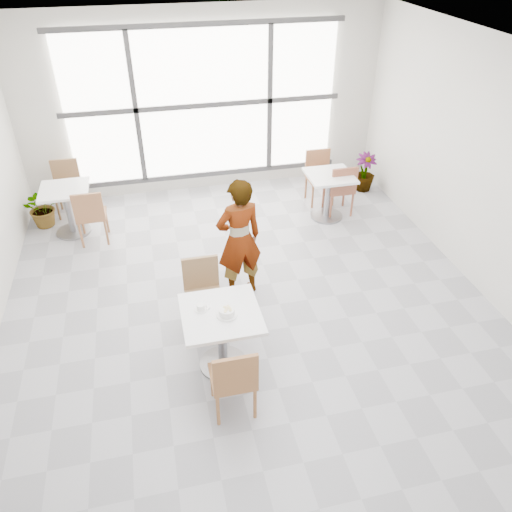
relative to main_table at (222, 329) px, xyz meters
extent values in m
plane|color=#9E9EA5|center=(0.50, 0.85, -0.52)|extent=(7.00, 7.00, 0.00)
plane|color=white|center=(0.50, 0.85, 2.48)|extent=(7.00, 7.00, 0.00)
plane|color=silver|center=(0.50, 4.35, 0.98)|extent=(6.00, 0.00, 6.00)
plane|color=silver|center=(3.50, 0.85, 0.98)|extent=(0.00, 7.00, 7.00)
cube|color=white|center=(0.50, 4.29, 0.98)|extent=(4.40, 0.04, 2.40)
cube|color=#3F3F42|center=(0.50, 4.26, 0.98)|extent=(4.60, 0.05, 0.08)
cube|color=#3F3F42|center=(-0.60, 4.26, 0.98)|extent=(0.08, 0.05, 2.40)
cube|color=#3F3F42|center=(1.60, 4.26, 0.98)|extent=(0.08, 0.05, 2.40)
cube|color=#3F3F42|center=(0.50, 4.26, -0.24)|extent=(4.60, 0.05, 0.08)
cube|color=#3F3F42|center=(0.50, 4.26, 2.20)|extent=(4.60, 0.05, 0.08)
cube|color=white|center=(0.00, 0.00, 0.21)|extent=(0.80, 0.80, 0.04)
cylinder|color=gray|center=(0.00, 0.00, -0.17)|extent=(0.10, 0.10, 0.71)
cylinder|color=gray|center=(0.00, 0.00, -0.51)|extent=(0.52, 0.52, 0.03)
cube|color=#9C653A|center=(0.00, -0.58, -0.09)|extent=(0.42, 0.42, 0.04)
cube|color=#9C653A|center=(0.00, -0.77, 0.14)|extent=(0.42, 0.04, 0.42)
cylinder|color=#9C653A|center=(0.18, -0.40, -0.32)|extent=(0.04, 0.04, 0.41)
cylinder|color=#9C653A|center=(0.18, -0.76, -0.32)|extent=(0.04, 0.04, 0.41)
cylinder|color=#9C653A|center=(-0.18, -0.40, -0.32)|extent=(0.04, 0.04, 0.41)
cylinder|color=#9C653A|center=(-0.18, -0.76, -0.32)|extent=(0.04, 0.04, 0.41)
cube|color=olive|center=(-0.09, 0.66, -0.09)|extent=(0.42, 0.42, 0.04)
cube|color=olive|center=(-0.09, 0.85, 0.14)|extent=(0.42, 0.04, 0.42)
cylinder|color=olive|center=(-0.27, 0.48, -0.32)|extent=(0.04, 0.04, 0.41)
cylinder|color=olive|center=(-0.27, 0.84, -0.32)|extent=(0.04, 0.04, 0.41)
cylinder|color=olive|center=(0.09, 0.48, -0.32)|extent=(0.04, 0.04, 0.41)
cylinder|color=olive|center=(0.09, 0.84, -0.32)|extent=(0.04, 0.04, 0.41)
cylinder|color=white|center=(0.05, -0.06, 0.23)|extent=(0.21, 0.21, 0.01)
cylinder|color=white|center=(0.05, -0.06, 0.27)|extent=(0.16, 0.16, 0.07)
torus|color=white|center=(0.05, -0.06, 0.31)|extent=(0.16, 0.16, 0.01)
cylinder|color=beige|center=(0.05, -0.06, 0.27)|extent=(0.14, 0.14, 0.05)
cylinder|color=beige|center=(0.05, -0.02, 0.31)|extent=(0.03, 0.03, 0.01)
cylinder|color=beige|center=(0.08, -0.04, 0.31)|extent=(0.03, 0.03, 0.02)
cylinder|color=beige|center=(0.05, -0.07, 0.31)|extent=(0.03, 0.03, 0.01)
cylinder|color=beige|center=(0.04, -0.02, 0.31)|extent=(0.03, 0.03, 0.01)
cylinder|color=#F6E69E|center=(0.05, -0.06, 0.30)|extent=(0.03, 0.03, 0.02)
cylinder|color=beige|center=(0.09, -0.09, 0.31)|extent=(0.03, 0.03, 0.02)
cylinder|color=beige|center=(0.09, -0.08, 0.31)|extent=(0.03, 0.03, 0.02)
cylinder|color=beige|center=(0.04, -0.08, 0.30)|extent=(0.03, 0.03, 0.02)
cylinder|color=#F9DEA0|center=(0.07, -0.01, 0.31)|extent=(0.03, 0.03, 0.02)
cylinder|color=#F5E59E|center=(0.04, -0.06, 0.30)|extent=(0.03, 0.03, 0.01)
cylinder|color=#F7E39F|center=(0.03, -0.09, 0.31)|extent=(0.03, 0.03, 0.02)
cylinder|color=beige|center=(0.07, -0.04, 0.31)|extent=(0.03, 0.03, 0.01)
cylinder|color=beige|center=(0.06, -0.04, 0.31)|extent=(0.03, 0.03, 0.02)
cylinder|color=beige|center=(0.09, -0.06, 0.31)|extent=(0.03, 0.03, 0.01)
cylinder|color=white|center=(-0.19, 0.09, 0.23)|extent=(0.13, 0.13, 0.01)
cylinder|color=white|center=(-0.19, 0.09, 0.27)|extent=(0.08, 0.08, 0.06)
torus|color=white|center=(-0.15, 0.09, 0.27)|extent=(0.05, 0.01, 0.05)
cylinder|color=black|center=(-0.19, 0.09, 0.29)|extent=(0.07, 0.07, 0.00)
cube|color=silver|center=(-0.14, 0.07, 0.24)|extent=(0.09, 0.05, 0.00)
sphere|color=silver|center=(-0.10, 0.08, 0.24)|extent=(0.02, 0.02, 0.02)
imported|color=black|center=(0.44, 1.22, 0.28)|extent=(0.65, 0.49, 1.60)
cube|color=white|center=(-1.78, 3.25, 0.21)|extent=(0.70, 0.70, 0.04)
cylinder|color=gray|center=(-1.78, 3.25, -0.17)|extent=(0.10, 0.10, 0.71)
cylinder|color=gray|center=(-1.78, 3.25, -0.51)|extent=(0.52, 0.52, 0.03)
cube|color=white|center=(2.20, 2.81, 0.21)|extent=(0.70, 0.70, 0.04)
cylinder|color=gray|center=(2.20, 2.81, -0.17)|extent=(0.10, 0.10, 0.71)
cylinder|color=gray|center=(2.20, 2.81, -0.51)|extent=(0.52, 0.52, 0.03)
cube|color=#9E6641|center=(-1.43, 2.94, -0.09)|extent=(0.42, 0.42, 0.04)
cube|color=#9E6641|center=(-1.43, 2.75, 0.14)|extent=(0.42, 0.04, 0.42)
cylinder|color=#9E6641|center=(-1.25, 3.12, -0.32)|extent=(0.04, 0.04, 0.41)
cylinder|color=#9E6641|center=(-1.25, 2.76, -0.32)|extent=(0.04, 0.04, 0.41)
cylinder|color=#9E6641|center=(-1.61, 3.12, -0.32)|extent=(0.04, 0.04, 0.41)
cylinder|color=#9E6641|center=(-1.61, 2.76, -0.32)|extent=(0.04, 0.04, 0.41)
cube|color=olive|center=(-1.84, 3.87, -0.09)|extent=(0.42, 0.42, 0.04)
cube|color=olive|center=(-1.84, 4.06, 0.14)|extent=(0.42, 0.04, 0.42)
cylinder|color=olive|center=(-2.02, 3.69, -0.32)|extent=(0.04, 0.04, 0.41)
cylinder|color=olive|center=(-2.02, 4.05, -0.32)|extent=(0.04, 0.04, 0.41)
cylinder|color=olive|center=(-1.66, 3.69, -0.32)|extent=(0.04, 0.04, 0.41)
cylinder|color=olive|center=(-1.66, 4.05, -0.32)|extent=(0.04, 0.04, 0.41)
cube|color=#93523B|center=(2.41, 2.91, -0.09)|extent=(0.42, 0.42, 0.04)
cube|color=#93523B|center=(2.41, 2.72, 0.14)|extent=(0.42, 0.04, 0.42)
cylinder|color=#93523B|center=(2.59, 3.09, -0.32)|extent=(0.04, 0.04, 0.41)
cylinder|color=#93523B|center=(2.59, 2.73, -0.32)|extent=(0.04, 0.04, 0.41)
cylinder|color=#93523B|center=(2.23, 3.09, -0.32)|extent=(0.04, 0.04, 0.41)
cylinder|color=#93523B|center=(2.23, 2.73, -0.32)|extent=(0.04, 0.04, 0.41)
cube|color=#A46640|center=(2.25, 3.33, -0.09)|extent=(0.42, 0.42, 0.04)
cube|color=#A46640|center=(2.25, 3.52, 0.14)|extent=(0.42, 0.04, 0.42)
cylinder|color=#A46640|center=(2.07, 3.15, -0.32)|extent=(0.04, 0.04, 0.41)
cylinder|color=#A46640|center=(2.07, 3.51, -0.32)|extent=(0.04, 0.04, 0.41)
cylinder|color=#A46640|center=(2.43, 3.15, -0.32)|extent=(0.04, 0.04, 0.41)
cylinder|color=#A46640|center=(2.43, 3.51, -0.32)|extent=(0.04, 0.04, 0.41)
imported|color=#478642|center=(-2.20, 3.58, -0.20)|extent=(0.73, 0.69, 0.64)
imported|color=#5E8648|center=(3.16, 3.59, -0.19)|extent=(0.40, 0.40, 0.67)
camera|label=1|loc=(-0.52, -3.82, 3.57)|focal=35.03mm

